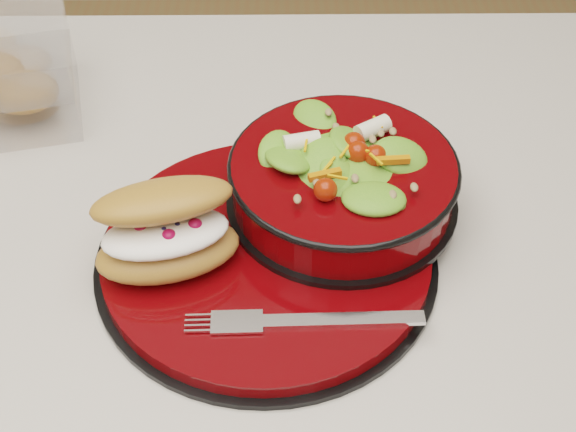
{
  "coord_description": "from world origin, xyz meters",
  "views": [
    {
      "loc": [
        -0.06,
        -0.56,
        1.45
      ],
      "look_at": [
        -0.05,
        -0.05,
        0.94
      ],
      "focal_mm": 50.0,
      "sensor_mm": 36.0,
      "label": 1
    }
  ],
  "objects_px": {
    "salad_bowl": "(343,175)",
    "dinner_plate": "(267,255)",
    "croissant": "(166,230)",
    "fork": "(310,321)"
  },
  "relations": [
    {
      "from": "salad_bowl",
      "to": "dinner_plate",
      "type": "bearing_deg",
      "value": -140.05
    },
    {
      "from": "dinner_plate",
      "to": "croissant",
      "type": "height_order",
      "value": "croissant"
    },
    {
      "from": "salad_bowl",
      "to": "fork",
      "type": "distance_m",
      "value": 0.15
    },
    {
      "from": "dinner_plate",
      "to": "croissant",
      "type": "bearing_deg",
      "value": -171.76
    },
    {
      "from": "croissant",
      "to": "fork",
      "type": "distance_m",
      "value": 0.15
    },
    {
      "from": "fork",
      "to": "dinner_plate",
      "type": "bearing_deg",
      "value": 21.97
    },
    {
      "from": "salad_bowl",
      "to": "croissant",
      "type": "relative_size",
      "value": 1.57
    },
    {
      "from": "dinner_plate",
      "to": "croissant",
      "type": "xyz_separation_m",
      "value": [
        -0.09,
        -0.01,
        0.05
      ]
    },
    {
      "from": "croissant",
      "to": "salad_bowl",
      "type": "bearing_deg",
      "value": 10.36
    },
    {
      "from": "fork",
      "to": "croissant",
      "type": "bearing_deg",
      "value": 58.2
    }
  ]
}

